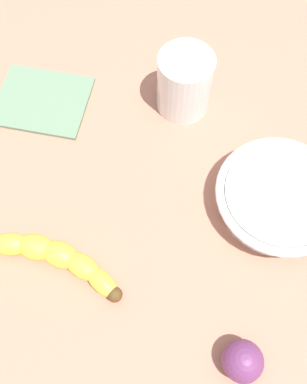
{
  "coord_description": "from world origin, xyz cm",
  "views": [
    {
      "loc": [
        13.82,
        -23.27,
        58.37
      ],
      "look_at": [
        2.11,
        -1.51,
        5.0
      ],
      "focal_mm": 39.61,
      "sensor_mm": 36.0,
      "label": 1
    }
  ],
  "objects_px": {
    "banana": "(46,256)",
    "plum_fruit": "(242,361)",
    "smoothie_glass": "(184,83)",
    "ceramic_bowl": "(278,198)"
  },
  "relations": [
    {
      "from": "banana",
      "to": "smoothie_glass",
      "type": "relative_size",
      "value": 2.23
    },
    {
      "from": "banana",
      "to": "plum_fruit",
      "type": "height_order",
      "value": "plum_fruit"
    },
    {
      "from": "smoothie_glass",
      "to": "ceramic_bowl",
      "type": "relative_size",
      "value": 0.56
    },
    {
      "from": "smoothie_glass",
      "to": "banana",
      "type": "bearing_deg",
      "value": -97.76
    },
    {
      "from": "smoothie_glass",
      "to": "ceramic_bowl",
      "type": "bearing_deg",
      "value": -26.73
    },
    {
      "from": "banana",
      "to": "smoothie_glass",
      "type": "distance_m",
      "value": 0.32
    },
    {
      "from": "plum_fruit",
      "to": "smoothie_glass",
      "type": "bearing_deg",
      "value": 126.79
    },
    {
      "from": "banana",
      "to": "ceramic_bowl",
      "type": "xyz_separation_m",
      "value": [
        0.24,
        0.22,
        0.01
      ]
    },
    {
      "from": "smoothie_glass",
      "to": "ceramic_bowl",
      "type": "height_order",
      "value": "smoothie_glass"
    },
    {
      "from": "banana",
      "to": "ceramic_bowl",
      "type": "bearing_deg",
      "value": -148.57
    }
  ]
}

